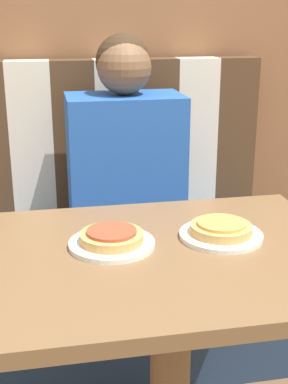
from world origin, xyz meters
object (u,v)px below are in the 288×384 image
person (125,147)px  pizza_right (221,228)px  pizza_left (112,236)px  plate_right (221,235)px  plate_left (112,244)px

person → pizza_right: bearing=-78.3°
person → pizza_left: 0.65m
plate_right → pizza_left: pizza_left is taller
person → plate_right: 0.66m
pizza_left → pizza_right: size_ratio=1.00×
pizza_left → pizza_right: (0.27, 0.00, 0.00)m
plate_left → plate_right: bearing=0.0°
person → pizza_left: bearing=-101.7°
person → pizza_right: size_ratio=4.70×
plate_right → pizza_left: 0.27m
pizza_left → plate_left: bearing=-90.0°
plate_left → pizza_left: (0.00, 0.00, 0.02)m
person → plate_left: bearing=-101.7°
plate_left → pizza_right: size_ratio=1.35×
plate_left → person: bearing=78.3°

